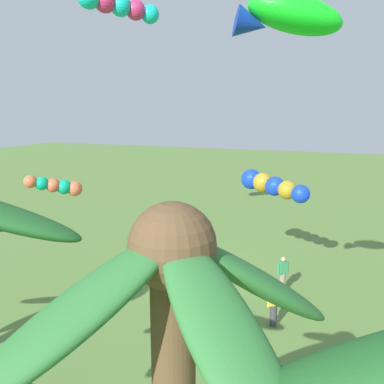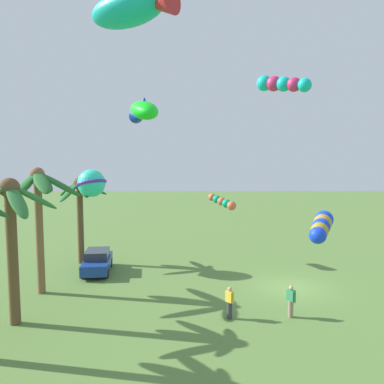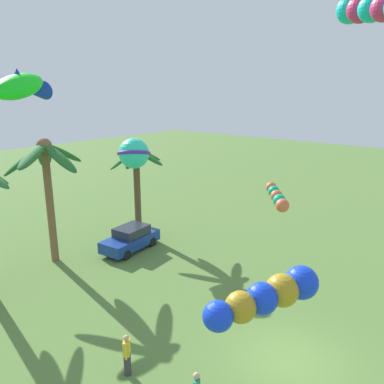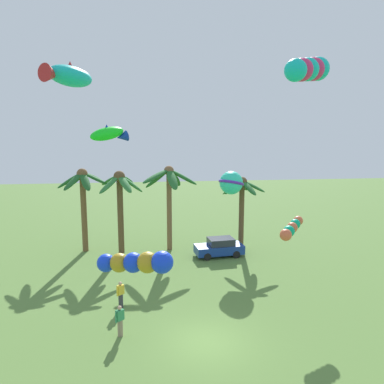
# 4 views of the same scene
# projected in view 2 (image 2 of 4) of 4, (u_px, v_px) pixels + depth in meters

# --- Properties ---
(ground_plane) EXTENTS (120.00, 120.00, 0.00)m
(ground_plane) POSITION_uv_depth(u_px,v_px,m) (291.00, 288.00, 23.26)
(ground_plane) COLOR #567A38
(palm_tree_0) EXTENTS (3.80, 4.19, 6.93)m
(palm_tree_0) POSITION_uv_depth(u_px,v_px,m) (10.00, 216.00, 17.93)
(palm_tree_0) COLOR brown
(palm_tree_0) RESTS_ON ground
(palm_tree_2) EXTENTS (4.93, 4.65, 7.27)m
(palm_tree_2) POSITION_uv_depth(u_px,v_px,m) (39.00, 196.00, 21.88)
(palm_tree_2) COLOR brown
(palm_tree_2) RESTS_ON ground
(palm_tree_3) EXTENTS (3.90, 3.84, 6.31)m
(palm_tree_3) POSITION_uv_depth(u_px,v_px,m) (80.00, 200.00, 28.16)
(palm_tree_3) COLOR brown
(palm_tree_3) RESTS_ON ground
(parked_car_0) EXTENTS (4.06, 2.11, 1.51)m
(parked_car_0) POSITION_uv_depth(u_px,v_px,m) (97.00, 261.00, 26.31)
(parked_car_0) COLOR navy
(parked_car_0) RESTS_ON ground
(spectator_0) EXTENTS (0.44, 0.43, 1.59)m
(spectator_0) POSITION_uv_depth(u_px,v_px,m) (230.00, 302.00, 18.90)
(spectator_0) COLOR #38383D
(spectator_0) RESTS_ON ground
(spectator_1) EXTENTS (0.44, 0.42, 1.59)m
(spectator_1) POSITION_uv_depth(u_px,v_px,m) (291.00, 301.00, 19.06)
(spectator_1) COLOR gray
(spectator_1) RESTS_ON ground
(kite_fish_0) EXTENTS (2.72, 1.94, 1.24)m
(kite_fish_0) POSITION_uv_depth(u_px,v_px,m) (143.00, 111.00, 17.30)
(kite_fish_0) COLOR #14E41F
(kite_tube_1) EXTENTS (3.37, 2.03, 1.22)m
(kite_tube_1) POSITION_uv_depth(u_px,v_px,m) (321.00, 226.00, 19.65)
(kite_tube_1) COLOR #133AEB
(kite_tube_2) EXTENTS (3.01, 3.27, 1.47)m
(kite_tube_2) POSITION_uv_depth(u_px,v_px,m) (281.00, 84.00, 26.45)
(kite_tube_2) COLOR #0FC1B4
(kite_fish_3) EXTENTS (3.32, 3.98, 1.62)m
(kite_fish_3) POSITION_uv_depth(u_px,v_px,m) (132.00, 8.00, 14.58)
(kite_fish_3) COLOR #13B9B1
(kite_ball_4) EXTENTS (2.95, 2.95, 1.90)m
(kite_ball_4) POSITION_uv_depth(u_px,v_px,m) (92.00, 183.00, 26.79)
(kite_ball_4) COLOR #29DBB3
(kite_tube_5) EXTENTS (1.90, 1.96, 1.09)m
(kite_tube_5) POSITION_uv_depth(u_px,v_px,m) (223.00, 202.00, 28.37)
(kite_tube_5) COLOR #DE603C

